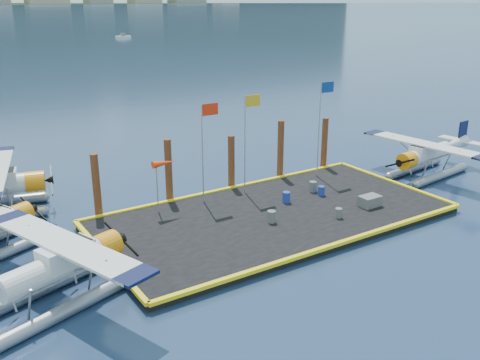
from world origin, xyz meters
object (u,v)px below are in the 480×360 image
object	(u,v)px
seaplane_d	(426,157)
drum_2	(313,186)
seaplane_a	(59,269)
drum_1	(338,213)
drum_4	(321,191)
piling_3	(280,151)
drum_5	(286,197)
crate	(370,201)
piling_0	(97,188)
piling_2	(231,164)
flagpole_red	(205,138)
flagpole_yellow	(248,129)
windsock	(164,164)
piling_4	(324,145)
drum_3	(271,217)
flagpole_blue	(322,115)
piling_1	(169,173)

from	to	relation	value
seaplane_d	drum_2	distance (m)	9.56
seaplane_a	drum_1	world-z (taller)	seaplane_a
drum_4	piling_3	size ratio (longest dim) A/B	0.14
drum_5	crate	distance (m)	4.98
piling_0	piling_2	xyz separation A→B (m)	(9.00, 0.00, -0.10)
flagpole_red	piling_3	distance (m)	7.33
drum_1	drum_4	bearing A→B (deg)	64.36
drum_4	piling_2	xyz separation A→B (m)	(-3.80, 4.60, 1.21)
flagpole_yellow	windsock	world-z (taller)	flagpole_yellow
drum_2	flagpole_red	xyz separation A→B (m)	(-6.59, 2.18, 3.66)
crate	windsock	xyz separation A→B (m)	(-10.54, 5.96, 2.51)
drum_1	drum_2	size ratio (longest dim) A/B	0.84
drum_2	crate	bearing A→B (deg)	-72.09
drum_1	piling_4	distance (m)	9.84
drum_5	flagpole_red	bearing A→B (deg)	145.13
drum_3	flagpole_yellow	distance (m)	6.25
drum_1	flagpole_yellow	bearing A→B (deg)	107.93
seaplane_d	drum_1	world-z (taller)	seaplane_d
seaplane_d	crate	xyz separation A→B (m)	(-8.25, -2.67, -0.75)
seaplane_d	drum_3	size ratio (longest dim) A/B	14.35
flagpole_blue	windsock	distance (m)	11.81
drum_5	crate	size ratio (longest dim) A/B	0.52
piling_3	piling_1	bearing A→B (deg)	180.00
drum_3	piling_0	size ratio (longest dim) A/B	0.17
drum_3	drum_5	bearing A→B (deg)	37.69
drum_2	drum_5	bearing A→B (deg)	-167.01
piling_2	piling_3	world-z (taller)	piling_3
seaplane_d	piling_4	xyz separation A→B (m)	(-5.27, 4.89, 0.53)
flagpole_red	piling_0	xyz separation A→B (m)	(-6.21, 1.60, -2.40)
flagpole_blue	piling_1	bearing A→B (deg)	171.49
piling_2	seaplane_d	bearing A→B (deg)	-20.25
drum_3	piling_1	distance (m)	7.21
seaplane_d	flagpole_yellow	bearing A→B (deg)	69.09
flagpole_red	crate	bearing A→B (deg)	-37.34
drum_3	drum_5	world-z (taller)	drum_3
piling_3	piling_4	world-z (taller)	piling_3
seaplane_a	drum_3	world-z (taller)	seaplane_a
seaplane_d	windsock	size ratio (longest dim) A/B	3.05
piling_0	piling_3	distance (m)	13.00
seaplane_d	windsock	bearing A→B (deg)	73.30
seaplane_d	drum_5	xyz separation A→B (m)	(-12.07, 0.52, -0.74)
piling_0	piling_2	bearing A→B (deg)	0.00
flagpole_yellow	piling_1	distance (m)	5.52
drum_3	piling_2	world-z (taller)	piling_2
windsock	seaplane_d	bearing A→B (deg)	-9.94
flagpole_blue	piling_2	xyz separation A→B (m)	(-6.20, 1.60, -2.79)
drum_2	flagpole_blue	world-z (taller)	flagpole_blue
drum_5	flagpole_red	size ratio (longest dim) A/B	0.11
drum_3	drum_4	size ratio (longest dim) A/B	1.13
drum_5	flagpole_red	xyz separation A→B (m)	(-3.99, 2.78, 3.66)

